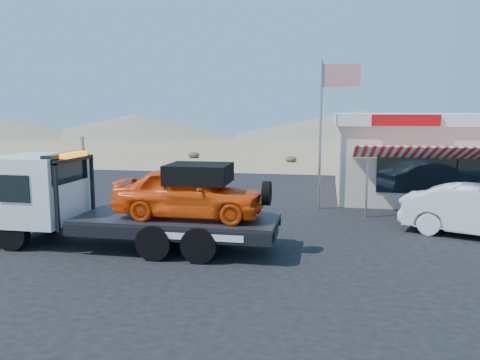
# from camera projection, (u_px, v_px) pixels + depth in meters

# --- Properties ---
(ground) EXTENTS (120.00, 120.00, 0.00)m
(ground) POSITION_uv_depth(u_px,v_px,m) (175.00, 231.00, 15.81)
(ground) COLOR #9C7F58
(ground) RESTS_ON ground
(asphalt_lot) EXTENTS (32.00, 24.00, 0.02)m
(asphalt_lot) POSITION_uv_depth(u_px,v_px,m) (248.00, 214.00, 18.36)
(asphalt_lot) COLOR black
(asphalt_lot) RESTS_ON ground
(tow_truck) EXTENTS (8.37, 2.48, 2.80)m
(tow_truck) POSITION_uv_depth(u_px,v_px,m) (126.00, 197.00, 13.78)
(tow_truck) COLOR black
(tow_truck) RESTS_ON asphalt_lot
(jerky_store) EXTENTS (10.40, 9.97, 3.90)m
(jerky_store) POSITION_uv_depth(u_px,v_px,m) (444.00, 154.00, 22.32)
(jerky_store) COLOR beige
(jerky_store) RESTS_ON asphalt_lot
(flagpole) EXTENTS (1.55, 0.10, 6.00)m
(flagpole) POSITION_uv_depth(u_px,v_px,m) (327.00, 118.00, 18.73)
(flagpole) COLOR #99999E
(flagpole) RESTS_ON asphalt_lot
(distant_hills) EXTENTS (126.00, 48.00, 4.20)m
(distant_hills) POSITION_uv_depth(u_px,v_px,m) (229.00, 125.00, 70.93)
(distant_hills) COLOR #726B59
(distant_hills) RESTS_ON ground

